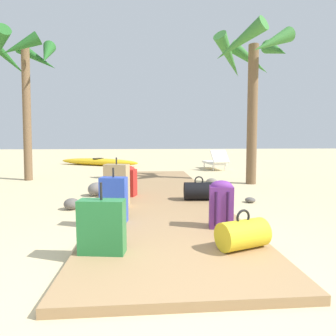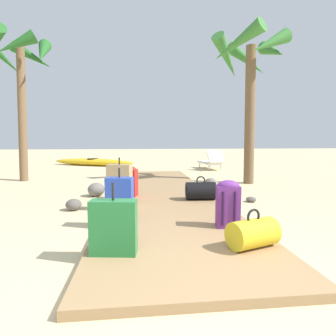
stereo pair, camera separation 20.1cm
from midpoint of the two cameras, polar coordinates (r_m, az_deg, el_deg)
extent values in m
plane|color=#CCB789|center=(5.05, 0.03, -7.59)|extent=(60.00, 60.00, 0.00)
cube|color=#9E7A51|center=(5.81, -0.57, -5.42)|extent=(2.01, 7.85, 0.08)
cube|color=#2847B7|center=(3.77, -9.43, -6.39)|extent=(0.37, 0.24, 0.60)
cylinder|color=black|center=(3.71, -9.53, -0.90)|extent=(0.02, 0.02, 0.13)
cube|color=#6B2D84|center=(3.58, 12.31, -7.73)|extent=(0.31, 0.23, 0.52)
ellipsoid|color=#6B2D84|center=(3.53, 12.40, -3.63)|extent=(0.30, 0.22, 0.14)
cylinder|color=#351642|center=(3.48, 11.33, -8.10)|extent=(0.04, 0.04, 0.42)
cylinder|color=#351642|center=(3.50, 13.68, -8.07)|extent=(0.04, 0.04, 0.42)
cube|color=tan|center=(4.68, -9.13, -3.46)|extent=(0.42, 0.29, 0.69)
cylinder|color=black|center=(4.63, -9.21, 1.44)|extent=(0.02, 0.02, 0.11)
cylinder|color=black|center=(5.14, 7.38, -4.66)|extent=(0.54, 0.34, 0.32)
torus|color=black|center=(5.11, 7.41, -2.57)|extent=(0.16, 0.03, 0.16)
cube|color=red|center=(5.49, -7.00, -2.97)|extent=(0.34, 0.31, 0.52)
ellipsoid|color=red|center=(5.45, -7.03, -0.29)|extent=(0.32, 0.30, 0.14)
cylinder|color=#5B110F|center=(5.39, -8.13, -3.13)|extent=(0.04, 0.04, 0.41)
cylinder|color=#5B110F|center=(5.35, -6.71, -3.19)|extent=(0.04, 0.04, 0.41)
cube|color=#237538|center=(2.79, -11.21, -11.60)|extent=(0.46, 0.23, 0.52)
cylinder|color=black|center=(2.71, -11.35, -4.63)|extent=(0.02, 0.02, 0.17)
cylinder|color=gold|center=(3.01, 16.81, -12.76)|extent=(0.56, 0.44, 0.29)
torus|color=black|center=(2.96, 16.91, -9.57)|extent=(0.16, 0.08, 0.16)
cylinder|color=brown|center=(7.81, 17.44, 10.14)|extent=(0.26, 0.34, 3.60)
cone|color=#387A33|center=(8.34, 21.76, 21.35)|extent=(0.37, 1.21, 0.82)
cone|color=#387A33|center=(8.70, 16.83, 20.41)|extent=(1.27, 0.56, 1.06)
cone|color=#387A33|center=(8.38, 13.07, 21.08)|extent=(1.18, 1.20, 1.14)
cone|color=#387A33|center=(7.55, 14.96, 23.43)|extent=(1.17, 1.35, 0.86)
cone|color=#387A33|center=(7.70, 21.13, 22.73)|extent=(1.28, 0.78, 0.84)
cylinder|color=brown|center=(9.11, -26.14, 9.79)|extent=(0.22, 0.44, 3.80)
cone|color=#236023|center=(9.29, -22.75, 20.59)|extent=(0.52, 1.24, 0.99)
cone|color=#236023|center=(9.94, -24.41, 19.65)|extent=(1.36, 0.62, 0.96)
cone|color=#236023|center=(9.98, -29.69, 19.29)|extent=(1.01, 1.50, 1.13)
cone|color=#236023|center=(8.93, -27.08, 21.23)|extent=(1.11, 0.62, 0.81)
cube|color=white|center=(11.30, 9.87, 1.09)|extent=(0.73, 1.45, 0.08)
cube|color=white|center=(10.72, 10.98, 2.32)|extent=(0.65, 0.56, 0.48)
cylinder|color=silver|center=(11.76, 7.83, 0.57)|extent=(0.04, 0.04, 0.22)
cylinder|color=silver|center=(11.92, 10.03, 0.60)|extent=(0.04, 0.04, 0.22)
cylinder|color=silver|center=(10.71, 9.67, 0.03)|extent=(0.04, 0.04, 0.22)
cylinder|color=silver|center=(10.88, 12.05, 0.08)|extent=(0.04, 0.04, 0.22)
ellipsoid|color=gold|center=(13.10, -13.55, 1.21)|extent=(3.95, 2.43, 0.32)
torus|color=black|center=(13.09, -13.56, 1.84)|extent=(0.66, 0.66, 0.05)
ellipsoid|color=#5B5651|center=(4.98, -17.87, -6.95)|extent=(0.29, 0.28, 0.19)
ellipsoid|color=gray|center=(6.82, 9.75, -3.09)|extent=(0.39, 0.37, 0.25)
ellipsoid|color=slate|center=(6.03, -13.42, -4.19)|extent=(0.45, 0.46, 0.28)
ellipsoid|color=#5B5651|center=(5.52, 17.35, -6.20)|extent=(0.25, 0.26, 0.10)
camera|label=1|loc=(0.10, 90.94, -0.10)|focal=30.06mm
camera|label=2|loc=(0.10, -89.06, 0.10)|focal=30.06mm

